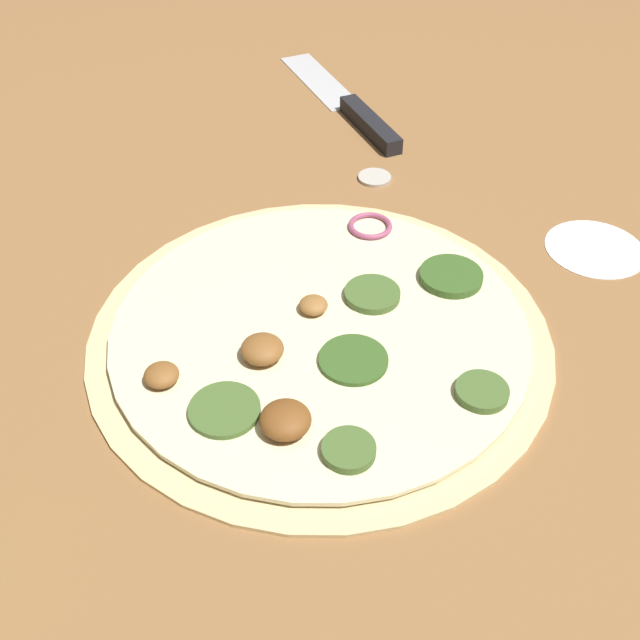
# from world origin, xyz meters

# --- Properties ---
(ground_plane) EXTENTS (3.00, 3.00, 0.00)m
(ground_plane) POSITION_xyz_m (0.00, 0.00, 0.00)
(ground_plane) COLOR olive
(pizza) EXTENTS (0.38, 0.38, 0.03)m
(pizza) POSITION_xyz_m (-0.00, 0.00, 0.01)
(pizza) COLOR beige
(pizza) RESTS_ON ground_plane
(knife) EXTENTS (0.29, 0.11, 0.02)m
(knife) POSITION_xyz_m (0.27, -0.27, 0.01)
(knife) COLOR silver
(knife) RESTS_ON ground_plane
(loose_cap) EXTENTS (0.03, 0.03, 0.01)m
(loose_cap) POSITION_xyz_m (0.15, -0.20, 0.00)
(loose_cap) COLOR beige
(loose_cap) RESTS_ON ground_plane
(flour_patch) EXTENTS (0.09, 0.09, 0.00)m
(flour_patch) POSITION_xyz_m (-0.07, -0.27, 0.00)
(flour_patch) COLOR white
(flour_patch) RESTS_ON ground_plane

